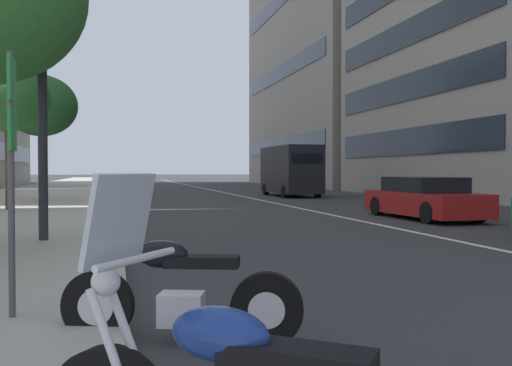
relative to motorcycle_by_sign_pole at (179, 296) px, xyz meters
The scene contains 8 objects.
sidewalk_right_plaza 27.74m from the motorcycle_by_sign_pole, ahead, with size 160.00×8.06×0.15m, color #A39E93.
lane_centre_stripe 33.02m from the motorcycle_by_sign_pole, 11.31° to the right, with size 110.00×0.16×0.01m, color silver.
motorcycle_by_sign_pole is the anchor object (origin of this frame).
car_following_behind 13.86m from the motorcycle_by_sign_pole, 38.87° to the right, with size 4.72×1.86×1.29m.
delivery_van_ahead 27.86m from the motorcycle_by_sign_pole, 19.34° to the right, with size 5.77×2.16×2.87m.
parking_sign_by_curb 2.03m from the motorcycle_by_sign_pole, 65.20° to the left, with size 0.32×0.06×2.43m.
street_tree_mid_sidewalk 16.91m from the motorcycle_by_sign_pole, 14.50° to the left, with size 2.84×2.84×5.09m.
street_tree_by_lamp_post 23.20m from the motorcycle_by_sign_pole, ahead, with size 3.28×3.28×5.69m.
Camera 1 is at (-2.26, 6.99, 1.50)m, focal length 39.64 mm.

